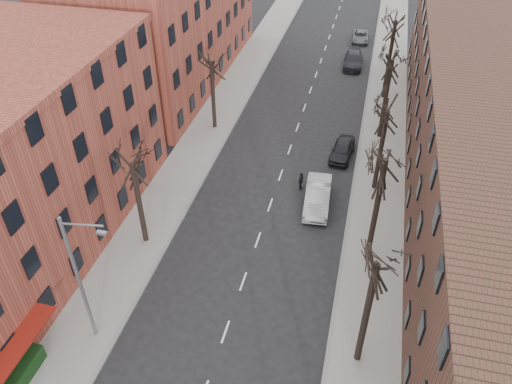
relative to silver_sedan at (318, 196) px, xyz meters
The scene contains 17 objects.
sidewalk_left 15.35m from the silver_sedan, 138.49° to the left, with size 4.00×90.00×0.15m, color gray.
sidewalk_right 11.15m from the silver_sedan, 66.01° to the left, with size 4.00×90.00×0.15m, color gray.
building_left_far 28.00m from the silver_sedan, 135.48° to the left, with size 12.00×28.00×14.00m, color brown.
building_right 14.16m from the silver_sedan, 22.39° to the left, with size 12.00×50.00×10.00m, color #452820.
tree_right_b 13.51m from the silver_sedan, 72.21° to the right, with size 5.20×5.20×10.80m, color black, non-canonical shape.
tree_right_c 6.42m from the silver_sedan, 49.60° to the right, with size 5.20×5.20×11.60m, color black, non-canonical shape.
tree_right_d 5.26m from the silver_sedan, 37.47° to the left, with size 5.20×5.20×10.00m, color black, non-canonical shape.
tree_right_e 11.93m from the silver_sedan, 69.73° to the left, with size 5.20×5.20×10.80m, color black, non-canonical shape.
tree_right_f 19.62m from the silver_sedan, 77.86° to the left, with size 5.20×5.20×11.60m, color black, non-canonical shape.
tree_left_a 13.05m from the silver_sedan, 148.30° to the right, with size 5.20×5.20×9.50m, color black, non-canonical shape.
tree_left_b 14.40m from the silver_sedan, 140.42° to the left, with size 5.20×5.20×9.50m, color black, non-canonical shape.
streetlight 18.65m from the silver_sedan, 125.30° to the right, with size 2.45×0.22×9.03m.
silver_sedan is the anchor object (origin of this frame).
parked_car_near 7.21m from the silver_sedan, 80.97° to the left, with size 1.72×4.27×1.45m, color black.
parked_car_mid 26.51m from the silver_sedan, 89.31° to the left, with size 2.11×5.18×1.50m, color black.
parked_car_far 34.56m from the silver_sedan, 89.09° to the left, with size 1.97×4.28×1.19m, color #575B5F.
pedestrian_crossing 2.34m from the silver_sedan, 132.16° to the left, with size 0.92×0.38×1.56m, color black.
Camera 1 is at (6.02, -4.94, 24.34)m, focal length 35.00 mm.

